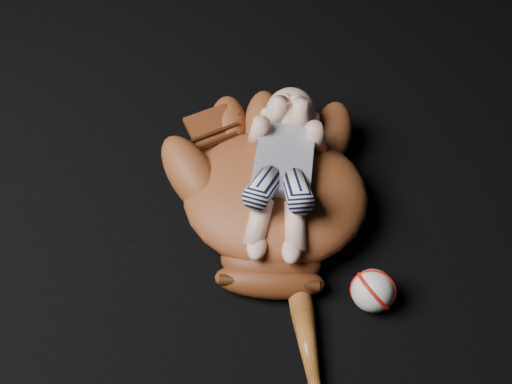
% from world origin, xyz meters
% --- Properties ---
extents(baseball_glove, '(0.51, 0.55, 0.15)m').
position_xyz_m(baseball_glove, '(0.08, 0.15, 0.07)').
color(baseball_glove, brown).
rests_on(baseball_glove, ground).
extents(newborn_baby, '(0.23, 0.38, 0.14)m').
position_xyz_m(newborn_baby, '(0.09, 0.15, 0.12)').
color(newborn_baby, '#EDB198').
rests_on(newborn_baby, baseball_glove).
extents(baseball_bat, '(0.21, 0.39, 0.04)m').
position_xyz_m(baseball_bat, '(0.20, -0.07, 0.02)').
color(baseball_bat, '#944D1C').
rests_on(baseball_bat, ground).
extents(baseball, '(0.09, 0.09, 0.07)m').
position_xyz_m(baseball, '(0.29, 0.02, 0.04)').
color(baseball, silver).
rests_on(baseball, ground).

